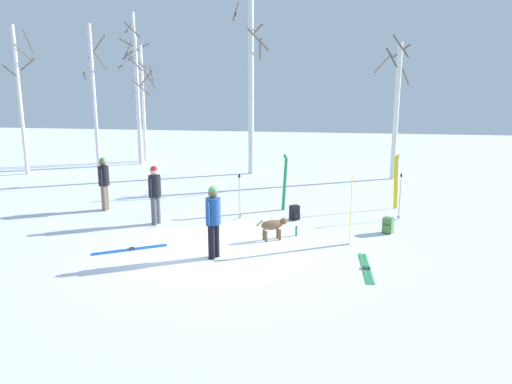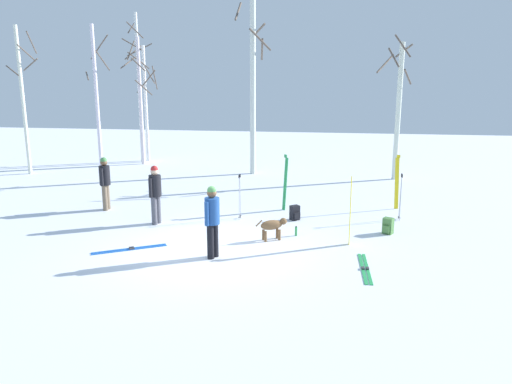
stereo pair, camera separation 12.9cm
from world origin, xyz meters
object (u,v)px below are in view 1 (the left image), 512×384
person_0 (104,180)px  birch_tree_0 (20,98)px  dog (273,226)px  ski_poles_1 (239,195)px  birch_tree_1 (94,95)px  ski_pair_lying_1 (366,268)px  birch_tree_3 (143,102)px  water_bottle_0 (296,231)px  birch_tree_6 (396,107)px  person_1 (213,217)px  birch_tree_4 (138,99)px  backpack_0 (295,213)px  birch_tree_5 (251,81)px  ski_pair_lying_0 (130,249)px  birch_tree_2 (136,86)px  ski_poles_0 (400,195)px  backpack_1 (388,226)px  ski_pair_planted_1 (285,183)px  ski_pair_planted_2 (351,211)px  person_2 (155,191)px  ski_pair_planted_0 (396,182)px

person_0 → birch_tree_0: birch_tree_0 is taller
dog → ski_poles_1: bearing=124.4°
dog → birch_tree_1: 14.36m
ski_pair_lying_1 → birch_tree_3: (-10.62, 13.78, 3.09)m
dog → birch_tree_3: 14.97m
water_bottle_0 → birch_tree_6: (3.42, 8.62, 2.92)m
birch_tree_0 → person_1: bearing=-39.8°
birch_tree_0 → birch_tree_4: birch_tree_0 is taller
backpack_0 → ski_pair_lying_1: bearing=-62.6°
birch_tree_0 → birch_tree_5: 10.13m
birch_tree_1 → birch_tree_6: bearing=-3.5°
birch_tree_6 → birch_tree_4: bearing=170.8°
ski_pair_lying_0 → birch_tree_2: 14.43m
ski_pair_lying_1 → birch_tree_2: size_ratio=0.25×
person_1 → birch_tree_5: (-0.98, 10.87, 3.13)m
dog → person_0: bearing=159.3°
ski_poles_0 → backpack_1: (-0.47, -1.47, -0.53)m
backpack_1 → ski_pair_lying_0: bearing=-159.3°
water_bottle_0 → birch_tree_4: bearing=129.5°
ski_pair_planted_1 → ski_pair_planted_2: 3.71m
ski_poles_1 → backpack_0: bearing=5.5°
person_1 → ski_poles_1: 3.37m
person_0 → backpack_1: bearing=-7.2°
birch_tree_1 → birch_tree_4: 2.06m
backpack_0 → person_2: bearing=-164.6°
ski_pair_lying_0 → backpack_1: bearing=20.7°
birch_tree_5 → backpack_1: bearing=-57.9°
water_bottle_0 → birch_tree_3: birch_tree_3 is taller
ski_pair_planted_2 → ski_pair_lying_0: (-5.32, -1.27, -0.87)m
ski_poles_0 → ski_pair_planted_2: bearing=-120.3°
ski_pair_planted_2 → birch_tree_1: bearing=139.8°
backpack_1 → birch_tree_3: (-11.35, 11.07, 2.88)m
person_2 → ski_pair_planted_2: 5.58m
person_2 → ski_poles_0: bearing=13.1°
backpack_0 → water_bottle_0: size_ratio=1.66×
ski_pair_lying_1 → birch_tree_4: birch_tree_4 is taller
backpack_0 → birch_tree_1: 13.40m
ski_pair_planted_0 → ski_pair_planted_2: size_ratio=1.00×
ski_pair_planted_1 → ski_poles_0: size_ratio=1.30×
ski_pair_planted_2 → person_1: bearing=-155.3°
ski_poles_0 → birch_tree_1: bearing=151.1°
ski_poles_1 → birch_tree_0: birch_tree_0 is taller
ski_pair_lying_0 → person_1: bearing=-5.0°
dog → ski_pair_lying_1: 2.84m
ski_pair_planted_1 → birch_tree_0: size_ratio=0.28×
birch_tree_2 → birch_tree_0: bearing=-132.6°
ski_pair_planted_2 → birch_tree_0: birch_tree_0 is taller
backpack_0 → birch_tree_3: birch_tree_3 is taller
birch_tree_1 → birch_tree_3: (1.56, 2.20, -0.37)m
person_1 → backpack_0: size_ratio=3.90×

